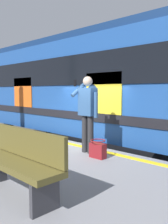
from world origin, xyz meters
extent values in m
plane|color=#3D3D3F|center=(0.00, 0.00, 0.00)|extent=(23.60, 23.60, 0.00)
cube|color=gray|center=(0.00, 1.81, 0.48)|extent=(12.10, 3.63, 0.96)
cube|color=yellow|center=(0.00, 0.30, 0.96)|extent=(11.86, 0.16, 0.01)
cube|color=slate|center=(0.00, -1.15, 0.08)|extent=(15.73, 0.08, 0.16)
cube|color=slate|center=(0.00, -2.58, 0.08)|extent=(15.73, 0.08, 0.16)
cube|color=#1E478C|center=(1.61, -1.87, 2.48)|extent=(11.63, 2.81, 3.06)
cube|color=navy|center=(1.61, -1.87, 4.13)|extent=(11.40, 2.58, 0.24)
cube|color=black|center=(1.61, -0.45, 3.01)|extent=(11.05, 0.03, 0.90)
cube|color=black|center=(1.61, -0.45, 1.64)|extent=(11.05, 0.03, 0.24)
cube|color=gold|center=(-0.43, -0.44, 2.33)|extent=(1.23, 0.02, 1.12)
cube|color=#D85919|center=(3.64, -0.44, 2.33)|extent=(1.23, 0.02, 1.12)
cylinder|color=black|center=(5.39, -0.74, 0.58)|extent=(0.84, 0.12, 0.84)
cylinder|color=black|center=(5.39, -2.99, 0.58)|extent=(0.84, 0.12, 0.84)
cylinder|color=black|center=(-2.17, -0.74, 0.58)|extent=(0.84, 0.12, 0.84)
cylinder|color=#262628|center=(-0.95, 0.62, 1.39)|extent=(0.14, 0.14, 0.87)
cylinder|color=#262628|center=(-0.77, 0.62, 1.39)|extent=(0.14, 0.14, 0.87)
cube|color=#2D517F|center=(-0.86, 0.62, 2.14)|extent=(0.40, 0.24, 0.63)
sphere|color=#2D517F|center=(-0.86, 0.46, 2.44)|extent=(0.20, 0.20, 0.20)
sphere|color=beige|center=(-0.86, 0.62, 2.61)|extent=(0.22, 0.22, 0.22)
cylinder|color=#2D517F|center=(-1.11, 0.62, 2.08)|extent=(0.09, 0.09, 0.57)
cylinder|color=#2D517F|center=(-0.63, 0.70, 2.41)|extent=(0.09, 0.42, 0.33)
cube|color=black|center=(-0.63, 0.80, 2.57)|extent=(0.07, 0.02, 0.15)
cube|color=maroon|center=(-1.32, 0.79, 1.12)|extent=(0.36, 0.17, 0.32)
torus|color=maroon|center=(-1.32, 0.79, 1.34)|extent=(0.33, 0.33, 0.02)
cube|color=brown|center=(-1.76, 2.98, 1.41)|extent=(1.65, 0.44, 0.08)
cube|color=brown|center=(-1.76, 2.79, 1.66)|extent=(1.65, 0.06, 0.40)
cube|color=#333338|center=(-2.42, 2.98, 1.18)|extent=(0.06, 0.40, 0.45)
camera|label=1|loc=(-4.66, 4.62, 2.40)|focal=38.76mm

